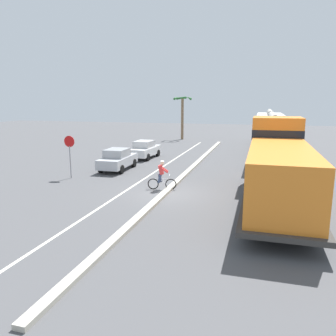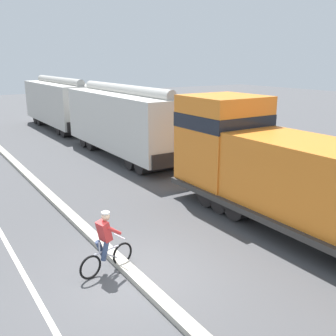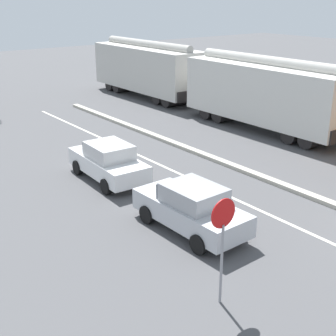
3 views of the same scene
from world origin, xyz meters
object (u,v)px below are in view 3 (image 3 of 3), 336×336
(hopper_car_middle, at_px, (147,69))
(stop_sign, at_px, (223,231))
(hopper_car_lead, at_px, (266,94))
(parked_car_white, at_px, (108,162))
(parked_car_silver, at_px, (191,208))

(hopper_car_middle, xyz_separation_m, stop_sign, (-13.19, -21.83, -0.05))
(hopper_car_lead, distance_m, stop_sign, 16.70)
(hopper_car_middle, bearing_deg, parked_car_white, -130.74)
(parked_car_white, bearing_deg, hopper_car_middle, 49.26)
(parked_car_silver, relative_size, parked_car_white, 0.99)
(parked_car_silver, bearing_deg, stop_sign, -119.34)
(parked_car_silver, distance_m, parked_car_white, 5.54)
(hopper_car_middle, distance_m, stop_sign, 25.51)
(hopper_car_middle, xyz_separation_m, parked_car_white, (-11.11, -12.90, -1.26))
(hopper_car_middle, relative_size, parked_car_silver, 2.50)
(parked_car_white, xyz_separation_m, stop_sign, (-2.08, -8.94, 1.21))
(parked_car_white, bearing_deg, parked_car_silver, -91.74)
(hopper_car_middle, bearing_deg, stop_sign, -121.14)
(parked_car_silver, xyz_separation_m, stop_sign, (-1.91, -3.40, 1.21))
(parked_car_white, height_order, stop_sign, stop_sign)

